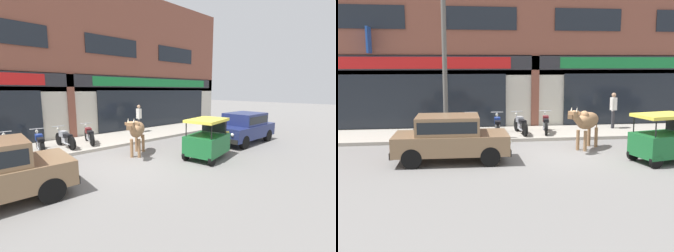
# 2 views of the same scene
# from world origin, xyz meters

# --- Properties ---
(ground_plane) EXTENTS (90.00, 90.00, 0.00)m
(ground_plane) POSITION_xyz_m (0.00, 0.00, 0.00)
(ground_plane) COLOR slate
(sidewalk) EXTENTS (19.00, 3.05, 0.13)m
(sidewalk) POSITION_xyz_m (0.00, 3.73, 0.07)
(sidewalk) COLOR #A8A093
(sidewalk) RESTS_ON ground
(shop_building) EXTENTS (23.00, 1.40, 8.33)m
(shop_building) POSITION_xyz_m (-0.00, 5.51, 3.94)
(shop_building) COLOR brown
(shop_building) RESTS_ON ground
(cow) EXTENTS (1.68, 1.67, 1.61)m
(cow) POSITION_xyz_m (0.92, 0.64, 1.01)
(cow) COLOR #936B47
(cow) RESTS_ON ground
(car_1) EXTENTS (3.63, 1.65, 1.46)m
(car_1) POSITION_xyz_m (-3.87, -0.56, 0.81)
(car_1) COLOR black
(car_1) RESTS_ON ground
(auto_rickshaw) EXTENTS (2.13, 1.52, 1.52)m
(auto_rickshaw) POSITION_xyz_m (2.71, -1.47, 0.66)
(auto_rickshaw) COLOR black
(auto_rickshaw) RESTS_ON ground
(motorcycle_0) EXTENTS (0.52, 1.81, 0.88)m
(motorcycle_0) POSITION_xyz_m (-3.07, 3.20, 0.52)
(motorcycle_0) COLOR black
(motorcycle_0) RESTS_ON sidewalk
(motorcycle_1) EXTENTS (0.52, 1.81, 0.88)m
(motorcycle_1) POSITION_xyz_m (-1.99, 3.14, 0.52)
(motorcycle_1) COLOR black
(motorcycle_1) RESTS_ON sidewalk
(motorcycle_2) EXTENTS (0.52, 1.81, 0.88)m
(motorcycle_2) POSITION_xyz_m (-1.01, 3.27, 0.52)
(motorcycle_2) COLOR black
(motorcycle_2) RESTS_ON sidewalk
(motorcycle_3) EXTENTS (0.63, 1.80, 0.88)m
(motorcycle_3) POSITION_xyz_m (0.09, 3.37, 0.52)
(motorcycle_3) COLOR black
(motorcycle_3) RESTS_ON sidewalk
(pedestrian) EXTENTS (0.32, 0.43, 1.60)m
(pedestrian) POSITION_xyz_m (3.37, 4.11, 1.11)
(pedestrian) COLOR #2D2D33
(pedestrian) RESTS_ON sidewalk
(utility_pole) EXTENTS (0.18, 0.18, 5.23)m
(utility_pole) POSITION_xyz_m (-4.05, 2.50, 2.74)
(utility_pole) COLOR #595651
(utility_pole) RESTS_ON sidewalk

